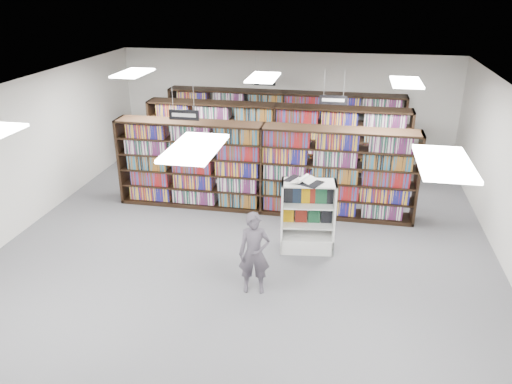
% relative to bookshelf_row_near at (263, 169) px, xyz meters
% --- Properties ---
extents(floor, '(12.00, 12.00, 0.00)m').
position_rel_bookshelf_row_near_xyz_m(floor, '(0.00, -2.00, -1.05)').
color(floor, '#525156').
rests_on(floor, ground).
extents(ceiling, '(10.00, 12.00, 0.10)m').
position_rel_bookshelf_row_near_xyz_m(ceiling, '(0.00, -2.00, 2.15)').
color(ceiling, white).
rests_on(ceiling, wall_back).
extents(wall_back, '(10.00, 0.10, 3.20)m').
position_rel_bookshelf_row_near_xyz_m(wall_back, '(0.00, 4.00, 0.55)').
color(wall_back, silver).
rests_on(wall_back, ground).
extents(wall_left, '(0.10, 12.00, 3.20)m').
position_rel_bookshelf_row_near_xyz_m(wall_left, '(-5.00, -2.00, 0.55)').
color(wall_left, silver).
rests_on(wall_left, ground).
extents(bookshelf_row_near, '(7.00, 0.60, 2.10)m').
position_rel_bookshelf_row_near_xyz_m(bookshelf_row_near, '(0.00, 0.00, 0.00)').
color(bookshelf_row_near, black).
rests_on(bookshelf_row_near, floor).
extents(bookshelf_row_mid, '(7.00, 0.60, 2.10)m').
position_rel_bookshelf_row_near_xyz_m(bookshelf_row_mid, '(0.00, 2.00, 0.00)').
color(bookshelf_row_mid, black).
rests_on(bookshelf_row_mid, floor).
extents(bookshelf_row_far, '(7.00, 0.60, 2.10)m').
position_rel_bookshelf_row_near_xyz_m(bookshelf_row_far, '(0.00, 3.70, 0.00)').
color(bookshelf_row_far, black).
rests_on(bookshelf_row_far, floor).
extents(aisle_sign_left, '(0.65, 0.02, 0.80)m').
position_rel_bookshelf_row_near_xyz_m(aisle_sign_left, '(-1.50, -1.00, 1.48)').
color(aisle_sign_left, '#B2B2B7').
rests_on(aisle_sign_left, ceiling).
extents(aisle_sign_right, '(0.65, 0.02, 0.80)m').
position_rel_bookshelf_row_near_xyz_m(aisle_sign_right, '(1.50, 1.00, 1.48)').
color(aisle_sign_right, '#B2B2B7').
rests_on(aisle_sign_right, ceiling).
extents(aisle_sign_center, '(0.65, 0.02, 0.80)m').
position_rel_bookshelf_row_near_xyz_m(aisle_sign_center, '(-0.50, 3.00, 1.48)').
color(aisle_sign_center, '#B2B2B7').
rests_on(aisle_sign_center, ceiling).
extents(troffer_front_center, '(0.60, 1.20, 0.04)m').
position_rel_bookshelf_row_near_xyz_m(troffer_front_center, '(0.00, -5.00, 2.11)').
color(troffer_front_center, white).
rests_on(troffer_front_center, ceiling).
extents(troffer_front_right, '(0.60, 1.20, 0.04)m').
position_rel_bookshelf_row_near_xyz_m(troffer_front_right, '(3.00, -5.00, 2.11)').
color(troffer_front_right, white).
rests_on(troffer_front_right, ceiling).
extents(troffer_back_left, '(0.60, 1.20, 0.04)m').
position_rel_bookshelf_row_near_xyz_m(troffer_back_left, '(-3.00, 0.00, 2.11)').
color(troffer_back_left, white).
rests_on(troffer_back_left, ceiling).
extents(troffer_back_center, '(0.60, 1.20, 0.04)m').
position_rel_bookshelf_row_near_xyz_m(troffer_back_center, '(0.00, 0.00, 2.11)').
color(troffer_back_center, white).
rests_on(troffer_back_center, ceiling).
extents(troffer_back_right, '(0.60, 1.20, 0.04)m').
position_rel_bookshelf_row_near_xyz_m(troffer_back_right, '(3.00, 0.00, 2.11)').
color(troffer_back_right, white).
rests_on(troffer_back_right, ceiling).
extents(endcap_display, '(1.12, 0.66, 1.49)m').
position_rel_bookshelf_row_near_xyz_m(endcap_display, '(1.22, -1.69, -0.55)').
color(endcap_display, silver).
rests_on(endcap_display, floor).
extents(open_book, '(0.80, 0.66, 0.13)m').
position_rel_bookshelf_row_near_xyz_m(open_book, '(1.11, -1.73, 0.47)').
color(open_book, black).
rests_on(open_book, endcap_display).
extents(shopper, '(0.60, 0.45, 1.51)m').
position_rel_bookshelf_row_near_xyz_m(shopper, '(0.45, -3.37, -0.29)').
color(shopper, '#453F49').
rests_on(shopper, floor).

